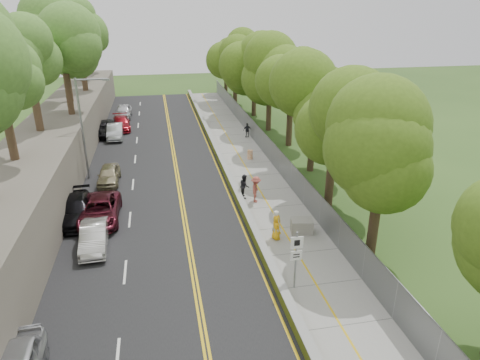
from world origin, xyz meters
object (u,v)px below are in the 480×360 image
at_px(concrete_block, 302,226).
at_px(car_1, 94,237).
at_px(construction_barrel, 250,155).
at_px(signpost, 296,254).
at_px(painter_0, 276,227).
at_px(car_2, 100,210).
at_px(streetlight, 84,122).
at_px(person_far, 247,130).

bearing_deg(concrete_block, car_1, 177.01).
bearing_deg(construction_barrel, concrete_block, -89.17).
height_order(signpost, concrete_block, signpost).
bearing_deg(painter_0, car_2, 57.57).
relative_size(signpost, painter_0, 1.98).
relative_size(streetlight, painter_0, 5.10).
height_order(concrete_block, painter_0, painter_0).
distance_m(streetlight, painter_0, 17.50).
bearing_deg(streetlight, signpost, -55.92).
bearing_deg(painter_0, streetlight, 34.95).
bearing_deg(construction_barrel, person_far, 79.94).
bearing_deg(person_far, streetlight, 29.03).
distance_m(concrete_block, person_far, 20.56).
bearing_deg(signpost, car_1, 149.65).
distance_m(signpost, person_far, 26.00).
bearing_deg(concrete_block, signpost, -112.28).
height_order(painter_0, person_far, painter_0).
xyz_separation_m(concrete_block, car_2, (-12.20, 4.00, 0.28)).
xyz_separation_m(signpost, car_2, (-10.05, 9.24, -1.20)).
height_order(signpost, construction_barrel, signpost).
bearing_deg(car_2, car_1, -89.55).
xyz_separation_m(construction_barrel, person_far, (1.20, 6.76, 0.35)).
bearing_deg(streetlight, car_2, -79.35).
bearing_deg(car_1, signpost, -32.81).
xyz_separation_m(signpost, person_far, (3.15, 25.78, -1.15)).
xyz_separation_m(signpost, concrete_block, (2.15, 5.25, -1.48)).
relative_size(signpost, car_1, 0.76).
bearing_deg(construction_barrel, signpost, -95.86).
xyz_separation_m(car_1, person_far, (13.20, 19.89, 0.10)).
xyz_separation_m(signpost, construction_barrel, (1.95, 19.02, -1.50)).
distance_m(car_1, person_far, 23.88).
relative_size(streetlight, car_2, 1.54).
bearing_deg(signpost, car_2, 137.40).
bearing_deg(car_2, painter_0, -22.72).
distance_m(streetlight, signpost, 20.72).
relative_size(signpost, person_far, 2.03).
xyz_separation_m(construction_barrel, car_1, (-12.00, -13.13, 0.25)).
xyz_separation_m(streetlight, concrete_block, (13.66, -11.77, -4.16)).
height_order(car_2, painter_0, painter_0).
distance_m(car_2, person_far, 21.16).
height_order(streetlight, concrete_block, streetlight).
xyz_separation_m(construction_barrel, car_2, (-12.00, -9.77, 0.30)).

